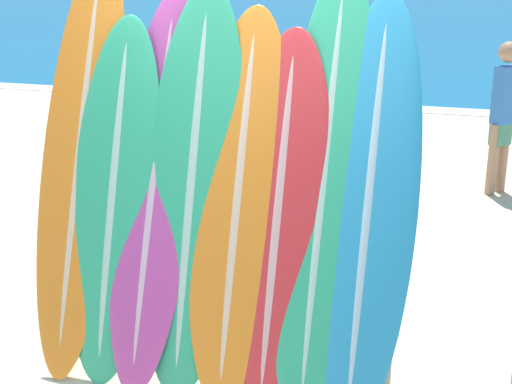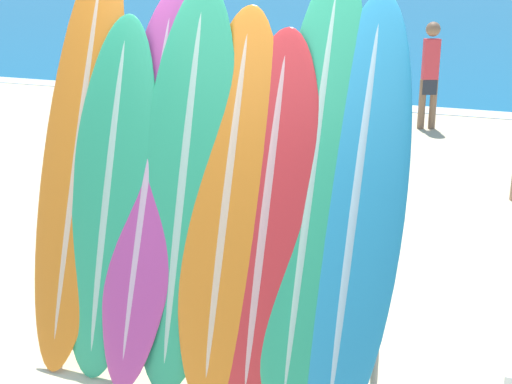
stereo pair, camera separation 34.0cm
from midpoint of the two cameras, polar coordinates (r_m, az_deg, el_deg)
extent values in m
cube|color=#146693|center=(41.93, 15.82, 13.93)|extent=(120.00, 60.00, 0.00)
cube|color=white|center=(12.45, 10.58, 6.62)|extent=(120.00, 0.60, 0.01)
cylinder|color=gray|center=(4.66, -17.25, -7.27)|extent=(0.04, 0.04, 0.89)
cylinder|color=gray|center=(3.96, 8.22, -11.26)|extent=(0.04, 0.04, 0.89)
cylinder|color=gray|center=(4.03, -5.82, -3.94)|extent=(2.06, 0.04, 0.04)
cylinder|color=gray|center=(4.36, -5.51, -13.15)|extent=(2.06, 0.04, 0.04)
ellipsoid|color=orange|center=(4.40, -16.03, 2.26)|extent=(0.52, 0.93, 2.46)
ellipsoid|color=beige|center=(4.40, -16.03, 2.26)|extent=(0.09, 0.90, 2.37)
ellipsoid|color=#289E70|center=(4.25, -13.52, -0.67)|extent=(0.57, 0.73, 2.09)
ellipsoid|color=#9AC3B3|center=(4.25, -13.52, -0.67)|extent=(0.10, 0.71, 2.01)
ellipsoid|color=#B23D8E|center=(4.15, -10.47, 0.09)|extent=(0.50, 0.90, 2.23)
ellipsoid|color=#CAA1BE|center=(4.15, -10.47, 0.09)|extent=(0.09, 0.88, 2.15)
ellipsoid|color=#289E70|center=(4.03, -7.53, 0.04)|extent=(0.59, 0.75, 2.27)
ellipsoid|color=#9AC3B3|center=(4.03, -7.53, 0.04)|extent=(0.11, 0.73, 2.18)
ellipsoid|color=orange|center=(3.93, -3.88, -1.22)|extent=(0.55, 0.80, 2.16)
ellipsoid|color=beige|center=(3.93, -3.88, -1.22)|extent=(0.10, 0.78, 2.07)
ellipsoid|color=red|center=(3.86, -0.73, -2.41)|extent=(0.56, 0.76, 2.04)
ellipsoid|color=#D19A9C|center=(3.86, -0.73, -2.41)|extent=(0.10, 0.74, 1.96)
ellipsoid|color=#289E70|center=(3.81, 2.85, 0.00)|extent=(0.50, 0.95, 2.38)
ellipsoid|color=#9AC3B3|center=(3.81, 2.85, 0.00)|extent=(0.09, 0.93, 2.29)
ellipsoid|color=teal|center=(3.76, 6.40, -1.58)|extent=(0.52, 0.90, 2.23)
ellipsoid|color=#98BACC|center=(3.76, 6.40, -1.58)|extent=(0.09, 0.87, 2.15)
cylinder|color=#846047|center=(10.96, 9.75, 7.11)|extent=(0.10, 0.10, 0.74)
cylinder|color=#846047|center=(11.00, 10.57, 7.10)|extent=(0.10, 0.10, 0.74)
cube|color=#282D38|center=(10.94, 10.23, 8.44)|extent=(0.24, 0.20, 0.22)
cube|color=#DB3842|center=(10.88, 10.35, 10.53)|extent=(0.26, 0.22, 0.58)
sphere|color=#846047|center=(10.84, 10.48, 12.77)|extent=(0.21, 0.21, 0.21)
cylinder|color=beige|center=(7.19, -1.65, 1.85)|extent=(0.11, 0.11, 0.76)
cylinder|color=beige|center=(7.05, -2.12, 1.50)|extent=(0.11, 0.11, 0.76)
cube|color=#282D38|center=(7.05, -1.90, 3.75)|extent=(0.14, 0.22, 0.23)
cube|color=#DB3842|center=(6.96, -1.94, 7.04)|extent=(0.15, 0.24, 0.59)
sphere|color=beige|center=(6.89, -1.97, 10.61)|extent=(0.21, 0.21, 0.21)
cylinder|color=#846047|center=(7.84, -13.06, 2.80)|extent=(0.11, 0.11, 0.78)
cylinder|color=#846047|center=(7.74, -12.05, 2.68)|extent=(0.11, 0.11, 0.78)
cube|color=#CC4C3D|center=(7.72, -12.70, 4.70)|extent=(0.23, 0.16, 0.23)
cube|color=#3370BC|center=(7.64, -12.91, 7.78)|extent=(0.25, 0.18, 0.61)
sphere|color=#846047|center=(7.58, -13.15, 11.12)|extent=(0.22, 0.22, 0.22)
cylinder|color=#A87A5B|center=(8.01, 18.00, 2.64)|extent=(0.11, 0.11, 0.76)
cylinder|color=#A87A5B|center=(7.88, 17.26, 2.47)|extent=(0.11, 0.11, 0.76)
cube|color=#478466|center=(7.88, 17.81, 4.43)|extent=(0.24, 0.25, 0.23)
cube|color=#3370BC|center=(7.80, 18.10, 7.38)|extent=(0.26, 0.28, 0.60)
sphere|color=#A87A5B|center=(7.74, 18.42, 10.58)|extent=(0.22, 0.22, 0.22)
camera|label=1|loc=(0.17, -92.06, -0.66)|focal=50.00mm
camera|label=2|loc=(0.17, 87.94, 0.66)|focal=50.00mm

